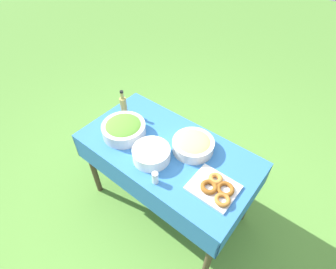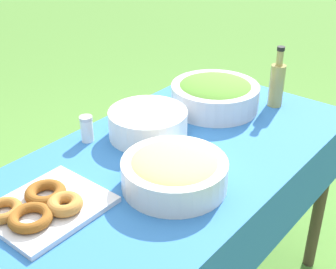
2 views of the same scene
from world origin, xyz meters
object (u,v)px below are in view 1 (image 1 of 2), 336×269
Objects in this scene: plate_stack at (151,154)px; olive_oil_bottle at (124,106)px; salad_bowl at (124,128)px; donut_platter at (216,188)px; pasta_bowl at (193,144)px.

olive_oil_bottle reaches higher than plate_stack.
plate_stack is at bearing 170.93° from salad_bowl.
olive_oil_bottle reaches higher than salad_bowl.
salad_bowl is 1.08× the size of donut_platter.
olive_oil_bottle is at bearing -9.21° from donut_platter.
plate_stack is at bearing 156.10° from olive_oil_bottle.
salad_bowl is at bearing 0.53° from donut_platter.
pasta_bowl is at bearing -158.13° from salad_bowl.
pasta_bowl reaches higher than plate_stack.
donut_platter is at bearing -179.47° from salad_bowl.
salad_bowl is 1.41× the size of olive_oil_bottle.
salad_bowl is at bearing 135.28° from olive_oil_bottle.
olive_oil_bottle reaches higher than pasta_bowl.
donut_platter is at bearing -173.07° from plate_stack.
pasta_bowl is 0.38m from donut_platter.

